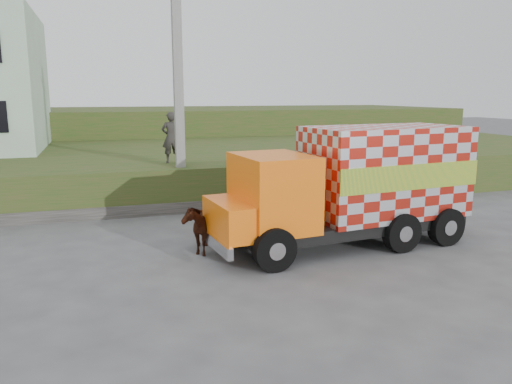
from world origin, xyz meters
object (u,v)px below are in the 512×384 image
object	(u,v)px
cargo_truck	(355,185)
cow	(196,226)
pedestrian	(171,137)
utility_pole	(178,90)

from	to	relation	value
cargo_truck	cow	bearing A→B (deg)	164.55
cargo_truck	pedestrian	distance (m)	7.64
pedestrian	cargo_truck	bearing A→B (deg)	120.09
utility_pole	pedestrian	xyz separation A→B (m)	(-0.14, 1.16, -1.66)
utility_pole	pedestrian	distance (m)	2.03
utility_pole	cargo_truck	world-z (taller)	utility_pole
pedestrian	cow	bearing A→B (deg)	87.24
cow	pedestrian	bearing A→B (deg)	98.34
cow	pedestrian	distance (m)	6.12
utility_pole	cow	size ratio (longest dim) A/B	5.22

